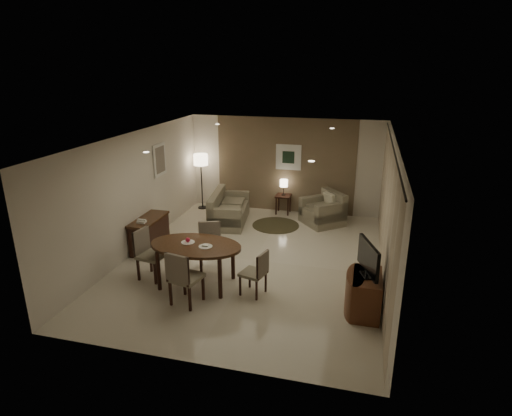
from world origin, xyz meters
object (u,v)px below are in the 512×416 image
(chair_far, at_px, (210,248))
(armchair, at_px, (323,208))
(console_desk, at_px, (150,234))
(chair_near, at_px, (186,277))
(floor_lamp, at_px, (202,182))
(dining_table, at_px, (197,265))
(side_table, at_px, (283,204))
(tv_cabinet, at_px, (366,294))
(sofa, at_px, (229,208))
(chair_left, at_px, (152,255))
(chair_right, at_px, (253,273))

(chair_far, xyz_separation_m, armchair, (1.96, 3.32, -0.07))
(console_desk, xyz_separation_m, armchair, (3.69, 2.66, 0.06))
(chair_near, relative_size, floor_lamp, 0.64)
(dining_table, bearing_deg, console_desk, 142.48)
(floor_lamp, bearing_deg, dining_table, -69.94)
(armchair, xyz_separation_m, side_table, (-1.18, 0.58, -0.16))
(floor_lamp, bearing_deg, chair_far, -66.29)
(floor_lamp, bearing_deg, tv_cabinet, -43.70)
(sofa, relative_size, side_table, 3.23)
(chair_near, distance_m, chair_left, 1.25)
(tv_cabinet, bearing_deg, floor_lamp, 136.30)
(chair_near, height_order, floor_lamp, floor_lamp)
(tv_cabinet, height_order, side_table, tv_cabinet)
(console_desk, height_order, tv_cabinet, console_desk)
(console_desk, distance_m, chair_far, 1.86)
(chair_near, xyz_separation_m, sofa, (-0.54, 4.15, -0.11))
(tv_cabinet, xyz_separation_m, chair_near, (-3.11, -0.49, 0.17))
(chair_near, bearing_deg, side_table, -85.37)
(dining_table, relative_size, chair_left, 1.76)
(chair_far, bearing_deg, chair_left, -169.11)
(tv_cabinet, relative_size, chair_far, 0.91)
(dining_table, distance_m, chair_far, 0.64)
(sofa, bearing_deg, chair_near, 179.09)
(dining_table, bearing_deg, armchair, 63.18)
(dining_table, xyz_separation_m, floor_lamp, (-1.60, 4.39, 0.40))
(chair_left, xyz_separation_m, floor_lamp, (-0.65, 4.37, 0.31))
(tv_cabinet, bearing_deg, chair_left, 177.00)
(chair_far, distance_m, chair_left, 1.17)
(armchair, bearing_deg, sofa, -118.49)
(chair_near, relative_size, side_table, 1.91)
(chair_far, relative_size, side_table, 1.83)
(chair_far, bearing_deg, armchair, 38.42)
(chair_near, bearing_deg, floor_lamp, -58.98)
(console_desk, xyz_separation_m, tv_cabinet, (4.89, -1.50, -0.03))
(chair_right, distance_m, armchair, 4.13)
(chair_left, relative_size, side_table, 1.86)
(dining_table, height_order, sofa, dining_table)
(chair_near, bearing_deg, armchair, -99.77)
(chair_far, height_order, chair_left, chair_left)
(chair_near, bearing_deg, chair_far, -75.57)
(chair_right, height_order, armchair, chair_right)
(chair_right, bearing_deg, console_desk, -100.75)
(chair_left, bearing_deg, floor_lamp, 17.56)
(chair_near, xyz_separation_m, side_table, (0.73, 5.22, -0.25))
(floor_lamp, bearing_deg, chair_left, -81.55)
(chair_near, bearing_deg, tv_cabinet, -158.49)
(chair_far, distance_m, floor_lamp, 4.11)
(chair_near, relative_size, chair_left, 1.03)
(console_desk, distance_m, tv_cabinet, 5.11)
(console_desk, height_order, dining_table, dining_table)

